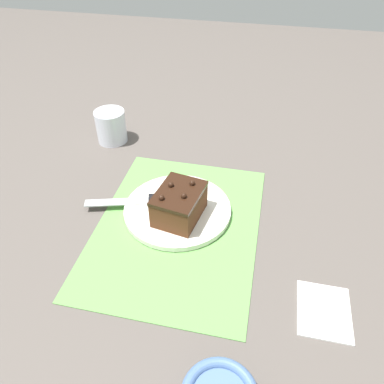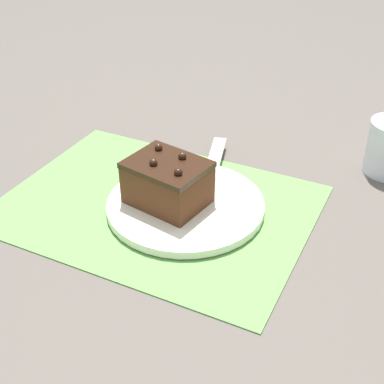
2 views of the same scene
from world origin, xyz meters
TOP-DOWN VIEW (x-y plane):
  - ground_plane at (0.00, 0.00)m, footprint 3.00×3.00m
  - placemat_woven at (0.00, 0.00)m, footprint 0.46×0.34m
  - cake_plate at (-0.04, -0.01)m, footprint 0.24×0.24m
  - chocolate_cake at (-0.02, -0.00)m, footprint 0.13×0.11m
  - serving_knife at (-0.05, -0.08)m, footprint 0.08×0.21m

SIDE VIEW (x-z plane):
  - ground_plane at x=0.00m, z-range 0.00..0.00m
  - placemat_woven at x=0.00m, z-range 0.00..0.00m
  - cake_plate at x=-0.04m, z-range 0.00..0.02m
  - serving_knife at x=-0.05m, z-range 0.01..0.03m
  - chocolate_cake at x=-0.02m, z-range 0.01..0.09m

